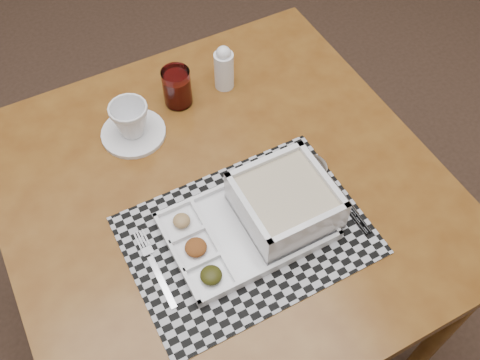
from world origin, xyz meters
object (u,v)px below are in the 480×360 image
dining_table (224,205)px  serving_tray (274,210)px  cup (130,120)px  creamer_bottle (224,68)px  juice_glass (177,88)px

dining_table → serving_tray: size_ratio=2.79×
cup → creamer_bottle: bearing=29.8°
serving_tray → cup: serving_tray is taller
cup → creamer_bottle: creamer_bottle is taller
dining_table → creamer_bottle: (0.14, 0.28, 0.13)m
dining_table → creamer_bottle: bearing=63.9°
creamer_bottle → serving_tray: bearing=-101.2°
dining_table → cup: 0.29m
dining_table → creamer_bottle: size_ratio=7.77×
juice_glass → creamer_bottle: size_ratio=0.80×
cup → juice_glass: size_ratio=0.91×
dining_table → cup: cup is taller
dining_table → juice_glass: 0.30m
serving_tray → cup: (-0.18, 0.35, 0.01)m
serving_tray → juice_glass: bearing=96.4°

